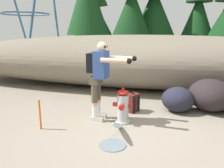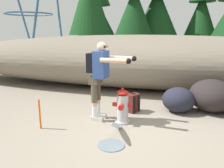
% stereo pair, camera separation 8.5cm
% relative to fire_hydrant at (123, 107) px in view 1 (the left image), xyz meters
% --- Properties ---
extents(ground_plane, '(56.00, 56.00, 0.04)m').
position_rel_fire_hydrant_xyz_m(ground_plane, '(0.05, -0.34, -0.36)').
color(ground_plane, gray).
extents(dirt_embankment, '(15.50, 3.20, 1.78)m').
position_rel_fire_hydrant_xyz_m(dirt_embankment, '(0.05, 3.31, 0.55)').
color(dirt_embankment, '#756B5B').
rests_on(dirt_embankment, ground_plane).
extents(fire_hydrant, '(0.42, 0.37, 0.75)m').
position_rel_fire_hydrant_xyz_m(fire_hydrant, '(0.00, 0.00, 0.00)').
color(fire_hydrant, '#B2B2B7').
rests_on(fire_hydrant, ground_plane).
extents(hydrant_water_jet, '(0.46, 1.11, 0.52)m').
position_rel_fire_hydrant_xyz_m(hydrant_water_jet, '(-0.00, -0.68, -0.21)').
color(hydrant_water_jet, silver).
rests_on(hydrant_water_jet, ground_plane).
extents(utility_worker, '(1.01, 0.59, 1.67)m').
position_rel_fire_hydrant_xyz_m(utility_worker, '(-0.49, 0.05, 0.72)').
color(utility_worker, beige).
rests_on(utility_worker, ground_plane).
extents(spare_backpack, '(0.36, 0.36, 0.47)m').
position_rel_fire_hydrant_xyz_m(spare_backpack, '(0.12, 0.71, -0.13)').
color(spare_backpack, '#511E19').
rests_on(spare_backpack, ground_plane).
extents(boulder_large, '(1.14, 1.19, 0.77)m').
position_rel_fire_hydrant_xyz_m(boulder_large, '(1.95, 1.20, 0.04)').
color(boulder_large, black).
rests_on(boulder_large, ground_plane).
extents(boulder_small, '(0.91, 0.91, 0.59)m').
position_rel_fire_hydrant_xyz_m(boulder_small, '(1.17, 0.96, -0.05)').
color(boulder_small, '#20212F').
rests_on(boulder_small, ground_plane).
extents(pine_tree_far_left, '(2.53, 2.53, 5.37)m').
position_rel_fire_hydrant_xyz_m(pine_tree_far_left, '(-3.19, 8.59, 2.67)').
color(pine_tree_far_left, '#47331E').
rests_on(pine_tree_far_left, ground_plane).
extents(pine_tree_center, '(2.13, 2.13, 5.79)m').
position_rel_fire_hydrant_xyz_m(pine_tree_center, '(-0.85, 7.56, 2.95)').
color(pine_tree_center, '#47331E').
rests_on(pine_tree_center, ground_plane).
extents(pine_tree_right, '(2.85, 2.85, 6.26)m').
position_rel_fire_hydrant_xyz_m(pine_tree_right, '(0.24, 8.68, 2.92)').
color(pine_tree_right, '#47331E').
rests_on(pine_tree_right, ground_plane).
extents(pine_tree_far_right, '(2.07, 2.07, 5.69)m').
position_rel_fire_hydrant_xyz_m(pine_tree_far_right, '(2.56, 8.75, 2.67)').
color(pine_tree_far_right, '#47331E').
rests_on(pine_tree_far_right, ground_plane).
extents(survey_stake, '(0.04, 0.04, 0.60)m').
position_rel_fire_hydrant_xyz_m(survey_stake, '(-1.52, -0.67, -0.04)').
color(survey_stake, '#E55914').
rests_on(survey_stake, ground_plane).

